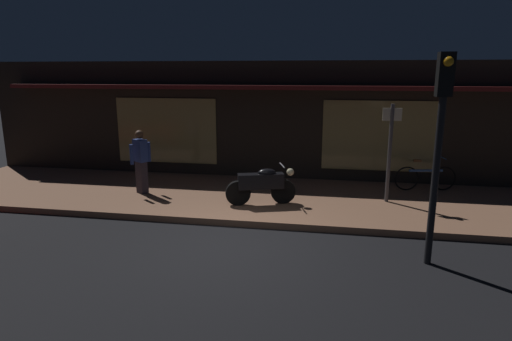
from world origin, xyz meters
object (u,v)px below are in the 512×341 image
motorcycle (262,184)px  traffic_light_pole (441,123)px  sign_post (390,147)px  person_photographer (141,160)px  bicycle_parked (425,177)px

motorcycle → traffic_light_pole: 4.53m
motorcycle → traffic_light_pole: (3.36, -2.43, 1.83)m
motorcycle → traffic_light_pole: traffic_light_pole is taller
motorcycle → sign_post: sign_post is taller
traffic_light_pole → sign_post: bearing=96.4°
sign_post → traffic_light_pole: size_ratio=0.67×
traffic_light_pole → person_photographer: bearing=156.7°
bicycle_parked → sign_post: size_ratio=0.68×
traffic_light_pole → motorcycle: bearing=144.0°
motorcycle → sign_post: (3.00, 0.78, 0.86)m
bicycle_parked → traffic_light_pole: traffic_light_pole is taller
bicycle_parked → sign_post: sign_post is taller
sign_post → bicycle_parked: bearing=47.7°
motorcycle → bicycle_parked: (4.12, 2.01, -0.14)m
sign_post → traffic_light_pole: bearing=-83.6°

